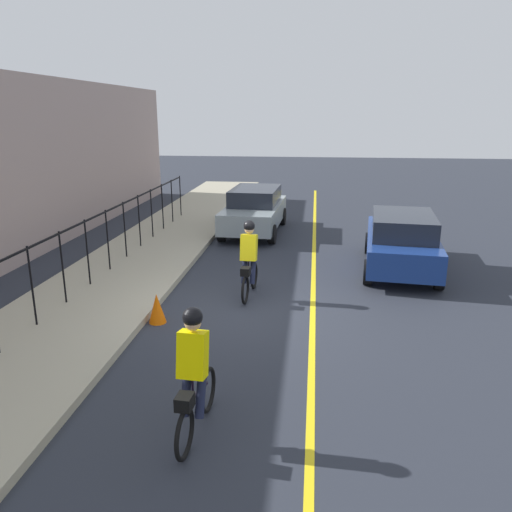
{
  "coord_description": "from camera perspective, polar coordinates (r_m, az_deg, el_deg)",
  "views": [
    {
      "loc": [
        -10.03,
        -1.55,
        4.16
      ],
      "look_at": [
        0.98,
        -0.27,
        1.0
      ],
      "focal_mm": 35.27,
      "sensor_mm": 36.0,
      "label": 1
    }
  ],
  "objects": [
    {
      "name": "cyclist_lead",
      "position": [
        11.55,
        -0.79,
        -0.41
      ],
      "size": [
        1.71,
        0.38,
        1.83
      ],
      "rotation": [
        0.0,
        0.0,
        -0.07
      ],
      "color": "black",
      "rests_on": "ground"
    },
    {
      "name": "lane_line_centre",
      "position": [
        10.85,
        6.45,
        -6.71
      ],
      "size": [
        36.0,
        0.12,
        0.01
      ],
      "primitive_type": "cube",
      "color": "yellow",
      "rests_on": "ground"
    },
    {
      "name": "parked_sedan_rear",
      "position": [
        18.06,
        -0.16,
        5.29
      ],
      "size": [
        4.48,
        2.1,
        1.58
      ],
      "rotation": [
        0.0,
        0.0,
        3.09
      ],
      "color": "#8F9B9F",
      "rests_on": "ground"
    },
    {
      "name": "traffic_cone_near",
      "position": [
        10.53,
        -11.16,
        -5.84
      ],
      "size": [
        0.36,
        0.36,
        0.62
      ],
      "primitive_type": "cone",
      "color": "#EF5F05",
      "rests_on": "ground"
    },
    {
      "name": "sidewalk",
      "position": [
        11.91,
        -18.46,
        -5.01
      ],
      "size": [
        40.0,
        3.2,
        0.15
      ],
      "primitive_type": "cube",
      "color": "#A39C84",
      "rests_on": "ground"
    },
    {
      "name": "ground_plane",
      "position": [
        10.97,
        -1.99,
        -6.39
      ],
      "size": [
        80.0,
        80.0,
        0.0
      ],
      "primitive_type": "plane",
      "color": "#282C35"
    },
    {
      "name": "iron_fence",
      "position": [
        12.59,
        -18.71,
        1.77
      ],
      "size": [
        17.17,
        0.04,
        1.6
      ],
      "color": "black",
      "rests_on": "sidewalk"
    },
    {
      "name": "patrol_sedan",
      "position": [
        14.19,
        16.18,
        1.68
      ],
      "size": [
        4.56,
        2.28,
        1.58
      ],
      "rotation": [
        0.0,
        0.0,
        -0.1
      ],
      "color": "navy",
      "rests_on": "ground"
    },
    {
      "name": "cyclist_follow",
      "position": [
        6.72,
        -7.06,
        -13.17
      ],
      "size": [
        1.71,
        0.38,
        1.83
      ],
      "rotation": [
        0.0,
        0.0,
        -0.07
      ],
      "color": "black",
      "rests_on": "ground"
    }
  ]
}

